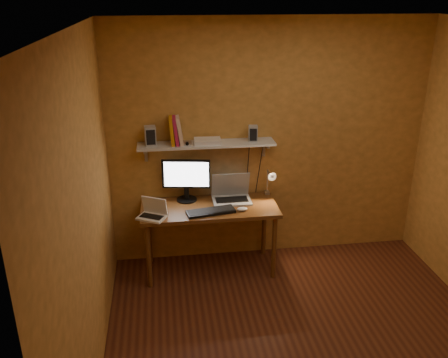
{
  "coord_description": "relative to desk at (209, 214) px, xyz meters",
  "views": [
    {
      "loc": [
        -1.13,
        -3.11,
        2.83
      ],
      "look_at": [
        -0.55,
        1.18,
        1.09
      ],
      "focal_mm": 38.0,
      "sensor_mm": 36.0,
      "label": 1
    }
  ],
  "objects": [
    {
      "name": "desk",
      "position": [
        0.0,
        0.0,
        0.0
      ],
      "size": [
        1.4,
        0.6,
        0.75
      ],
      "color": "brown",
      "rests_on": "ground"
    },
    {
      "name": "router",
      "position": [
        0.01,
        0.18,
        0.73
      ],
      "size": [
        0.28,
        0.19,
        0.05
      ],
      "primitive_type": "cube",
      "rotation": [
        0.0,
        0.0,
        -0.05
      ],
      "color": "white",
      "rests_on": "wall_shelf"
    },
    {
      "name": "speaker_right",
      "position": [
        0.48,
        0.19,
        0.79
      ],
      "size": [
        0.1,
        0.1,
        0.16
      ],
      "primitive_type": "cube",
      "rotation": [
        0.0,
        0.0,
        -0.13
      ],
      "color": "#989BA0",
      "rests_on": "wall_shelf"
    },
    {
      "name": "room",
      "position": [
        0.68,
        -1.28,
        0.64
      ],
      "size": [
        3.44,
        3.24,
        2.64
      ],
      "color": "#592A16",
      "rests_on": "ground"
    },
    {
      "name": "shelf_camera",
      "position": [
        -0.2,
        0.12,
        0.74
      ],
      "size": [
        0.09,
        0.04,
        0.06
      ],
      "color": "silver",
      "rests_on": "wall_shelf"
    },
    {
      "name": "laptop",
      "position": [
        0.25,
        0.14,
        0.16
      ],
      "size": [
        0.4,
        0.29,
        0.29
      ],
      "rotation": [
        0.0,
        0.0,
        -0.0
      ],
      "color": "#989BA0",
      "rests_on": "desk"
    },
    {
      "name": "desk_lamp",
      "position": [
        0.66,
        0.13,
        0.29
      ],
      "size": [
        0.09,
        0.23,
        0.38
      ],
      "color": "silver",
      "rests_on": "desk"
    },
    {
      "name": "wall_shelf",
      "position": [
        0.0,
        0.19,
        0.69
      ],
      "size": [
        1.4,
        0.25,
        0.21
      ],
      "color": "silver",
      "rests_on": "room"
    },
    {
      "name": "speaker_left",
      "position": [
        -0.56,
        0.19,
        0.81
      ],
      "size": [
        0.12,
        0.12,
        0.19
      ],
      "primitive_type": "cube",
      "rotation": [
        0.0,
        0.0,
        0.09
      ],
      "color": "#989BA0",
      "rests_on": "wall_shelf"
    },
    {
      "name": "keyboard",
      "position": [
        -0.0,
        -0.15,
        0.1
      ],
      "size": [
        0.51,
        0.24,
        0.03
      ],
      "primitive_type": "cube",
      "rotation": [
        0.0,
        0.0,
        0.17
      ],
      "color": "black",
      "rests_on": "desk"
    },
    {
      "name": "monitor",
      "position": [
        -0.22,
        0.19,
        0.34
      ],
      "size": [
        0.5,
        0.24,
        0.45
      ],
      "rotation": [
        0.0,
        0.0,
        -0.16
      ],
      "color": "black",
      "rests_on": "desk"
    },
    {
      "name": "netbook",
      "position": [
        -0.57,
        -0.17,
        0.14
      ],
      "size": [
        0.32,
        0.29,
        0.2
      ],
      "rotation": [
        0.0,
        0.0,
        -0.49
      ],
      "color": "white",
      "rests_on": "desk"
    },
    {
      "name": "mouse",
      "position": [
        0.32,
        -0.15,
        0.1
      ],
      "size": [
        0.11,
        0.08,
        0.04
      ],
      "primitive_type": "ellipsoid",
      "rotation": [
        0.0,
        0.0,
        -0.11
      ],
      "color": "white",
      "rests_on": "desk"
    },
    {
      "name": "books",
      "position": [
        -0.31,
        0.2,
        0.85
      ],
      "size": [
        0.15,
        0.19,
        0.28
      ],
      "color": "#C47B14",
      "rests_on": "wall_shelf"
    }
  ]
}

